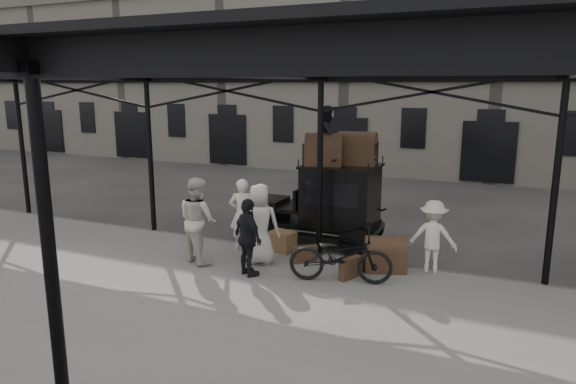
% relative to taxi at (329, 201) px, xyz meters
% --- Properties ---
extents(ground, '(120.00, 120.00, 0.00)m').
position_rel_taxi_xyz_m(ground, '(0.17, -3.18, -1.20)').
color(ground, '#383533').
rests_on(ground, ground).
extents(platform, '(28.00, 8.00, 0.15)m').
position_rel_taxi_xyz_m(platform, '(0.17, -5.18, -1.13)').
color(platform, slate).
rests_on(platform, ground).
extents(canopy, '(22.50, 9.00, 4.74)m').
position_rel_taxi_xyz_m(canopy, '(0.17, -4.90, 3.39)').
color(canopy, black).
rests_on(canopy, ground).
extents(building_frontage, '(64.00, 8.00, 14.00)m').
position_rel_taxi_xyz_m(building_frontage, '(0.17, 14.82, 5.80)').
color(building_frontage, slate).
rests_on(building_frontage, ground).
extents(taxi, '(3.65, 1.55, 2.18)m').
position_rel_taxi_xyz_m(taxi, '(0.00, 0.00, 0.00)').
color(taxi, black).
rests_on(taxi, ground).
extents(porter_left, '(0.77, 0.65, 1.80)m').
position_rel_taxi_xyz_m(porter_left, '(-1.68, -1.67, -0.15)').
color(porter_left, silver).
rests_on(porter_left, platform).
extents(porter_midleft, '(1.20, 1.11, 2.00)m').
position_rel_taxi_xyz_m(porter_midleft, '(-2.18, -2.88, -0.05)').
color(porter_midleft, beige).
rests_on(porter_midleft, platform).
extents(porter_centre, '(1.04, 0.82, 1.86)m').
position_rel_taxi_xyz_m(porter_centre, '(-0.83, -2.41, -0.12)').
color(porter_centre, beige).
rests_on(porter_centre, platform).
extents(porter_official, '(1.07, 0.89, 1.70)m').
position_rel_taxi_xyz_m(porter_official, '(-0.69, -3.22, -0.20)').
color(porter_official, black).
rests_on(porter_official, platform).
extents(porter_right, '(1.07, 0.65, 1.61)m').
position_rel_taxi_xyz_m(porter_right, '(2.89, -1.38, -0.25)').
color(porter_right, silver).
rests_on(porter_right, platform).
extents(bicycle, '(2.26, 1.25, 1.13)m').
position_rel_taxi_xyz_m(bicycle, '(1.24, -2.77, -0.49)').
color(bicycle, black).
rests_on(bicycle, platform).
extents(porter_roof, '(0.68, 0.81, 1.52)m').
position_rel_taxi_xyz_m(porter_roof, '(-0.03, -0.10, 1.74)').
color(porter_roof, black).
rests_on(porter_roof, taxi).
extents(steamer_trunk_roof_near, '(1.06, 0.81, 0.69)m').
position_rel_taxi_xyz_m(steamer_trunk_roof_near, '(-0.08, -0.25, 1.32)').
color(steamer_trunk_roof_near, '#4E3924').
rests_on(steamer_trunk_roof_near, taxi).
extents(steamer_trunk_roof_far, '(1.02, 0.68, 0.71)m').
position_rel_taxi_xyz_m(steamer_trunk_roof_far, '(0.67, 0.20, 1.33)').
color(steamer_trunk_roof_far, '#4E3924').
rests_on(steamer_trunk_roof_far, taxi).
extents(steamer_trunk_platform, '(1.03, 0.82, 0.66)m').
position_rel_taxi_xyz_m(steamer_trunk_platform, '(1.94, -1.73, -0.72)').
color(steamer_trunk_platform, '#4E3924').
rests_on(steamer_trunk_platform, platform).
extents(wicker_hamper, '(0.69, 0.58, 0.50)m').
position_rel_taxi_xyz_m(wicker_hamper, '(-0.71, -1.41, -0.80)').
color(wicker_hamper, '#8C6140').
rests_on(wicker_hamper, platform).
extents(suitcase_upright, '(0.37, 0.61, 0.45)m').
position_rel_taxi_xyz_m(suitcase_upright, '(1.37, -2.49, -0.83)').
color(suitcase_upright, '#4E3924').
rests_on(suitcase_upright, platform).
extents(suitcase_flat, '(0.56, 0.49, 0.40)m').
position_rel_taxi_xyz_m(suitcase_flat, '(0.10, -1.97, -0.85)').
color(suitcase_flat, '#4E3924').
rests_on(suitcase_flat, platform).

